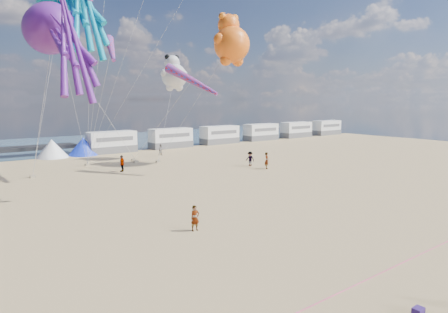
# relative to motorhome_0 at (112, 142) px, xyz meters

# --- Properties ---
(ground) EXTENTS (120.00, 120.00, 0.00)m
(ground) POSITION_rel_motorhome_0_xyz_m (-6.00, -40.00, -1.50)
(ground) COLOR tan
(ground) RESTS_ON ground
(water) EXTENTS (120.00, 120.00, 0.00)m
(water) POSITION_rel_motorhome_0_xyz_m (-6.00, 15.00, -1.48)
(water) COLOR #37566A
(water) RESTS_ON ground
(motorhome_0) EXTENTS (6.60, 2.50, 3.00)m
(motorhome_0) POSITION_rel_motorhome_0_xyz_m (0.00, 0.00, 0.00)
(motorhome_0) COLOR silver
(motorhome_0) RESTS_ON ground
(motorhome_1) EXTENTS (6.60, 2.50, 3.00)m
(motorhome_1) POSITION_rel_motorhome_0_xyz_m (9.50, 0.00, 0.00)
(motorhome_1) COLOR silver
(motorhome_1) RESTS_ON ground
(motorhome_2) EXTENTS (6.60, 2.50, 3.00)m
(motorhome_2) POSITION_rel_motorhome_0_xyz_m (19.00, 0.00, 0.00)
(motorhome_2) COLOR silver
(motorhome_2) RESTS_ON ground
(motorhome_3) EXTENTS (6.60, 2.50, 3.00)m
(motorhome_3) POSITION_rel_motorhome_0_xyz_m (28.50, 0.00, 0.00)
(motorhome_3) COLOR silver
(motorhome_3) RESTS_ON ground
(motorhome_4) EXTENTS (6.60, 2.50, 3.00)m
(motorhome_4) POSITION_rel_motorhome_0_xyz_m (38.00, 0.00, 0.00)
(motorhome_4) COLOR silver
(motorhome_4) RESTS_ON ground
(motorhome_5) EXTENTS (6.60, 2.50, 3.00)m
(motorhome_5) POSITION_rel_motorhome_0_xyz_m (47.50, 0.00, 0.00)
(motorhome_5) COLOR silver
(motorhome_5) RESTS_ON ground
(tent_white) EXTENTS (4.00, 4.00, 2.40)m
(tent_white) POSITION_rel_motorhome_0_xyz_m (-8.00, 0.00, -0.30)
(tent_white) COLOR white
(tent_white) RESTS_ON ground
(tent_blue) EXTENTS (4.00, 4.00, 2.40)m
(tent_blue) POSITION_rel_motorhome_0_xyz_m (-4.00, 0.00, -0.30)
(tent_blue) COLOR #1933CC
(tent_blue) RESTS_ON ground
(cooler_purple) EXTENTS (0.40, 0.30, 0.32)m
(cooler_purple) POSITION_rel_motorhome_0_xyz_m (-8.31, -47.70, -1.34)
(cooler_purple) COLOR navy
(cooler_purple) RESTS_ON ground
(rope_line) EXTENTS (34.00, 0.03, 0.03)m
(rope_line) POSITION_rel_motorhome_0_xyz_m (-6.00, -45.00, -1.48)
(rope_line) COLOR #F2338C
(rope_line) RESTS_ON ground
(standing_person) EXTENTS (0.56, 0.39, 1.48)m
(standing_person) POSITION_rel_motorhome_0_xyz_m (-9.39, -35.36, -0.76)
(standing_person) COLOR tan
(standing_person) RESTS_ON ground
(beachgoer_2) EXTENTS (0.84, 0.95, 1.63)m
(beachgoer_2) POSITION_rel_motorhome_0_xyz_m (7.93, -20.40, -0.68)
(beachgoer_2) COLOR #7F6659
(beachgoer_2) RESTS_ON ground
(beachgoer_3) EXTENTS (1.26, 1.23, 1.73)m
(beachgoer_3) POSITION_rel_motorhome_0_xyz_m (-4.97, -14.98, -0.63)
(beachgoer_3) COLOR #7F6659
(beachgoer_3) RESTS_ON ground
(beachgoer_5) EXTENTS (1.53, 1.59, 1.80)m
(beachgoer_5) POSITION_rel_motorhome_0_xyz_m (8.14, -22.90, -0.60)
(beachgoer_5) COLOR #7F6659
(beachgoer_5) RESTS_ON ground
(beachgoer_7) EXTENTS (0.74, 0.50, 1.48)m
(beachgoer_7) POSITION_rel_motorhome_0_xyz_m (4.17, -6.64, -0.76)
(beachgoer_7) COLOR #7F6659
(beachgoer_7) RESTS_ON ground
(sandbag_a) EXTENTS (0.50, 0.35, 0.22)m
(sandbag_a) POSITION_rel_motorhome_0_xyz_m (-13.11, -12.75, -1.39)
(sandbag_a) COLOR gray
(sandbag_a) RESTS_ON ground
(sandbag_b) EXTENTS (0.50, 0.35, 0.22)m
(sandbag_b) POSITION_rel_motorhome_0_xyz_m (-1.13, -10.08, -1.39)
(sandbag_b) COLOR gray
(sandbag_b) RESTS_ON ground
(sandbag_c) EXTENTS (0.50, 0.35, 0.22)m
(sandbag_c) POSITION_rel_motorhome_0_xyz_m (0.93, -11.77, -1.39)
(sandbag_c) COLOR gray
(sandbag_c) RESTS_ON ground
(sandbag_d) EXTENTS (0.50, 0.35, 0.22)m
(sandbag_d) POSITION_rel_motorhome_0_xyz_m (-0.79, -8.73, -1.39)
(sandbag_d) COLOR gray
(sandbag_d) RESTS_ON ground
(sandbag_e) EXTENTS (0.50, 0.35, 0.22)m
(sandbag_e) POSITION_rel_motorhome_0_xyz_m (-6.58, -9.00, -1.39)
(sandbag_e) COLOR gray
(sandbag_e) RESTS_ON ground
(kite_octopus_purple) EXTENTS (6.89, 9.84, 10.34)m
(kite_octopus_purple) POSITION_rel_motorhome_0_xyz_m (-12.46, -19.28, 11.53)
(kite_octopus_purple) COLOR #5A1B81
(kite_panda) EXTENTS (4.32, 4.14, 5.31)m
(kite_panda) POSITION_rel_motorhome_0_xyz_m (4.25, -10.25, 8.78)
(kite_panda) COLOR silver
(kite_teddy_orange) EXTENTS (6.01, 5.81, 6.97)m
(kite_teddy_orange) POSITION_rel_motorhome_0_xyz_m (7.43, -17.66, 12.08)
(kite_teddy_orange) COLOR orange
(windsock_mid) EXTENTS (3.45, 6.28, 6.41)m
(windsock_mid) POSITION_rel_motorhome_0_xyz_m (0.64, -19.77, 7.82)
(windsock_mid) COLOR red
(windsock_right) EXTENTS (2.40, 5.15, 5.12)m
(windsock_right) POSITION_rel_motorhome_0_xyz_m (-6.67, -17.42, 10.55)
(windsock_right) COLOR red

